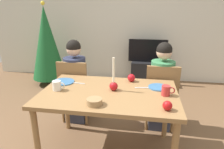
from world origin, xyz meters
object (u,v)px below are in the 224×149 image
object	(u,v)px
chair_left	(75,87)
mug_right	(166,90)
plate_right	(159,87)
mug_left	(57,86)
person_left_child	(76,83)
bowl_walnuts	(94,102)
person_right_child	(161,88)
tv_stand	(146,72)
tv	(148,51)
chair_right	(161,93)
plate_left	(63,82)
candle_centerpiece	(114,84)
apple_near_candle	(131,78)
apple_by_left_plate	(167,106)
christmas_tree	(47,43)
dining_table	(109,99)

from	to	relation	value
chair_left	mug_right	distance (m)	1.34
plate_right	mug_left	xyz separation A→B (m)	(-1.05, -0.24, 0.04)
person_left_child	bowl_walnuts	xyz separation A→B (m)	(0.51, -0.95, 0.21)
person_right_child	tv_stand	world-z (taller)	person_right_child
person_right_child	tv	size ratio (longest dim) A/B	1.48
chair_right	plate_left	distance (m)	1.25
person_left_child	plate_right	xyz separation A→B (m)	(1.10, -0.45, 0.19)
chair_left	tv_stand	bearing A→B (deg)	59.63
plate_right	tv	bearing A→B (deg)	92.88
chair_right	candle_centerpiece	xyz separation A→B (m)	(-0.54, -0.56, 0.31)
tv	apple_near_candle	world-z (taller)	tv
candle_centerpiece	bowl_walnuts	xyz separation A→B (m)	(-0.12, -0.35, -0.04)
chair_left	bowl_walnuts	size ratio (longest dim) A/B	6.37
apple_by_left_plate	apple_near_candle	bearing A→B (deg)	118.60
tv	christmas_tree	xyz separation A→B (m)	(-2.04, -0.34, 0.16)
chair_right	plate_right	bearing A→B (deg)	-99.71
candle_centerpiece	bowl_walnuts	size ratio (longest dim) A/B	2.50
person_right_child	tv_stand	xyz separation A→B (m)	(-0.18, 1.66, -0.33)
person_right_child	bowl_walnuts	world-z (taller)	person_right_child
plate_right	chair_right	bearing A→B (deg)	80.29
person_right_child	apple_by_left_plate	distance (m)	0.97
bowl_walnuts	apple_by_left_plate	bearing A→B (deg)	0.18
person_right_child	plate_left	bearing A→B (deg)	-158.37
mug_right	apple_by_left_plate	world-z (taller)	mug_right
mug_right	apple_near_candle	size ratio (longest dim) A/B	1.46
chair_right	apple_by_left_plate	world-z (taller)	chair_right
chair_left	bowl_walnuts	bearing A→B (deg)	-60.91
person_right_child	chair_right	bearing A→B (deg)	-90.00
plate_left	bowl_walnuts	xyz separation A→B (m)	(0.49, -0.49, 0.02)
mug_right	apple_near_candle	distance (m)	0.50
chair_right	mug_right	xyz separation A→B (m)	(-0.01, -0.61, 0.29)
christmas_tree	plate_left	bearing A→B (deg)	-59.16
tv	plate_right	world-z (taller)	tv
dining_table	bowl_walnuts	bearing A→B (deg)	-103.97
person_left_child	apple_by_left_plate	world-z (taller)	person_left_child
christmas_tree	mug_right	xyz separation A→B (m)	(2.20, -1.96, -0.07)
christmas_tree	bowl_walnuts	size ratio (longest dim) A/B	11.88
person_right_child	mug_right	bearing A→B (deg)	-90.91
tv_stand	bowl_walnuts	world-z (taller)	bowl_walnuts
apple_near_candle	mug_right	bearing A→B (deg)	-42.37
chair_right	apple_by_left_plate	size ratio (longest dim) A/B	10.77
person_right_child	christmas_tree	bearing A→B (deg)	149.20
chair_right	apple_near_candle	distance (m)	0.54
chair_left	bowl_walnuts	world-z (taller)	chair_left
tv_stand	mug_left	world-z (taller)	mug_left
apple_by_left_plate	chair_right	bearing A→B (deg)	88.37
chair_right	mug_right	bearing A→B (deg)	-90.96
apple_by_left_plate	plate_right	bearing A→B (deg)	95.23
mug_right	chair_right	bearing A→B (deg)	89.04
dining_table	person_right_child	world-z (taller)	person_right_child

